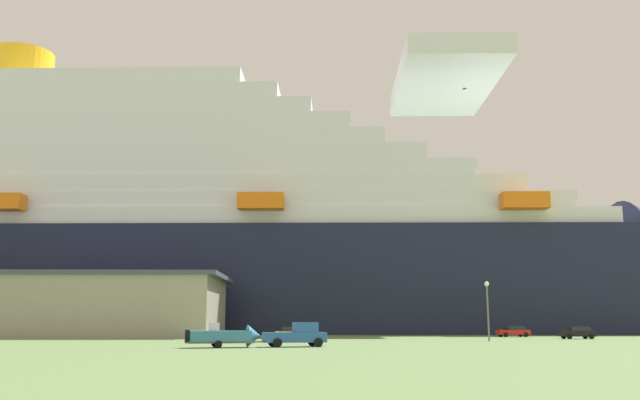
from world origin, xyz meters
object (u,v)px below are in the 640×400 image
object	(u,v)px
cruise_ship	(136,234)
street_lamp	(487,301)
small_boat_on_trailer	(228,336)
pickup_truck	(297,335)
parked_car_black_coupe	(578,333)
parked_car_red_hatchback	(513,331)
parked_car_yellow_taxi	(293,333)

from	to	relation	value
cruise_ship	street_lamp	distance (m)	78.75
street_lamp	small_boat_on_trailer	bearing A→B (deg)	-148.84
pickup_truck	parked_car_black_coupe	world-z (taller)	pickup_truck
small_boat_on_trailer	pickup_truck	bearing A→B (deg)	12.50
pickup_truck	parked_car_red_hatchback	bearing A→B (deg)	48.35
small_boat_on_trailer	street_lamp	distance (m)	33.96
pickup_truck	parked_car_yellow_taxi	world-z (taller)	pickup_truck
parked_car_red_hatchback	cruise_ship	bearing A→B (deg)	150.99
street_lamp	parked_car_red_hatchback	xyz separation A→B (m)	(10.45, 21.27, -3.75)
street_lamp	parked_car_red_hatchback	distance (m)	23.99
parked_car_yellow_taxi	cruise_ship	bearing A→B (deg)	122.34
pickup_truck	parked_car_red_hatchback	size ratio (longest dim) A/B	1.19
pickup_truck	small_boat_on_trailer	bearing A→B (deg)	-167.50
parked_car_red_hatchback	pickup_truck	bearing A→B (deg)	-131.65
pickup_truck	small_boat_on_trailer	size ratio (longest dim) A/B	0.80
pickup_truck	street_lamp	distance (m)	28.15
pickup_truck	small_boat_on_trailer	xyz separation A→B (m)	(-6.10, -1.35, -0.08)
pickup_truck	parked_car_red_hatchback	distance (m)	50.04
street_lamp	parked_car_red_hatchback	world-z (taller)	street_lamp
small_boat_on_trailer	street_lamp	bearing A→B (deg)	31.16
parked_car_yellow_taxi	parked_car_red_hatchback	world-z (taller)	same
cruise_ship	small_boat_on_trailer	size ratio (longest dim) A/B	32.17
cruise_ship	pickup_truck	distance (m)	80.65
street_lamp	pickup_truck	bearing A→B (deg)	-144.73
parked_car_black_coupe	parked_car_red_hatchback	distance (m)	12.77
street_lamp	parked_car_red_hatchback	bearing A→B (deg)	63.82
street_lamp	parked_car_black_coupe	bearing A→B (deg)	32.04
cruise_ship	small_boat_on_trailer	bearing A→B (deg)	-71.99
parked_car_yellow_taxi	parked_car_black_coupe	xyz separation A→B (m)	(37.39, 0.77, -0.00)
parked_car_yellow_taxi	small_boat_on_trailer	bearing A→B (deg)	-103.67
parked_car_yellow_taxi	parked_car_black_coupe	world-z (taller)	same
parked_car_black_coupe	small_boat_on_trailer	bearing A→B (deg)	-148.54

